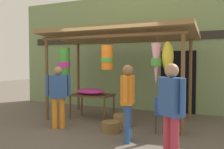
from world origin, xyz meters
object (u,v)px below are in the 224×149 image
wicker_basket_by_table (123,120)px  wicker_basket_spare (111,127)px  vendor_in_orange (171,106)px  customer_foreground (128,97)px  folding_chair (165,112)px  shopper_by_bananas (58,92)px  display_table (92,97)px  flower_heap_on_table (91,91)px

wicker_basket_by_table → wicker_basket_spare: size_ratio=1.14×
vendor_in_orange → customer_foreground: 1.28m
folding_chair → wicker_basket_spare: folding_chair is taller
shopper_by_bananas → display_table: bearing=75.0°
display_table → shopper_by_bananas: size_ratio=0.77×
wicker_basket_spare → display_table: bearing=136.0°
flower_heap_on_table → wicker_basket_spare: size_ratio=1.94×
display_table → customer_foreground: (1.60, -1.47, 0.28)m
wicker_basket_by_table → vendor_in_orange: bearing=-51.7°
display_table → wicker_basket_by_table: 1.20m
flower_heap_on_table → wicker_basket_by_table: flower_heap_on_table is taller
wicker_basket_by_table → vendor_in_orange: size_ratio=0.31×
wicker_basket_spare → folding_chair: bearing=15.0°
flower_heap_on_table → customer_foreground: (1.61, -1.42, 0.12)m
vendor_in_orange → customer_foreground: (-1.00, 0.80, -0.02)m
flower_heap_on_table → shopper_by_bananas: shopper_by_bananas is taller
display_table → folding_chair: (2.20, -0.66, -0.14)m
vendor_in_orange → customer_foreground: size_ratio=1.02×
wicker_basket_spare → customer_foreground: (0.59, -0.49, 0.80)m
flower_heap_on_table → wicker_basket_by_table: bearing=-13.1°
folding_chair → customer_foreground: (-0.60, -0.81, 0.42)m
display_table → wicker_basket_by_table: display_table is taller
wicker_basket_spare → customer_foreground: customer_foreground is taller
customer_foreground → shopper_by_bananas: 1.94m
customer_foreground → folding_chair: bearing=53.6°
flower_heap_on_table → vendor_in_orange: vendor_in_orange is taller
folding_chair → wicker_basket_by_table: 1.26m
display_table → wicker_basket_spare: display_table is taller
wicker_basket_by_table → customer_foreground: (0.55, -1.17, 0.78)m
vendor_in_orange → customer_foreground: vendor_in_orange is taller
wicker_basket_spare → vendor_in_orange: vendor_in_orange is taller
flower_heap_on_table → folding_chair: flower_heap_on_table is taller
vendor_in_orange → flower_heap_on_table: bearing=139.7°
flower_heap_on_table → customer_foreground: 2.15m
folding_chair → flower_heap_on_table: bearing=164.7°
wicker_basket_by_table → shopper_by_bananas: shopper_by_bananas is taller
customer_foreground → shopper_by_bananas: (-1.92, 0.30, -0.03)m
wicker_basket_by_table → shopper_by_bananas: size_ratio=0.32×
shopper_by_bananas → flower_heap_on_table: bearing=74.9°
wicker_basket_by_table → wicker_basket_spare: (-0.04, -0.67, -0.02)m
wicker_basket_by_table → customer_foreground: size_ratio=0.31×
display_table → flower_heap_on_table: size_ratio=1.40×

